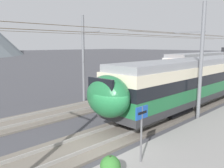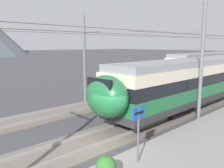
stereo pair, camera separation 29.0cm
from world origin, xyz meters
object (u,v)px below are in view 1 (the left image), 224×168
at_px(catenary_mast_far_side, 84,57).
at_px(train_far_track, 213,63).
at_px(train_near_platform, 216,74).
at_px(platform_sign, 142,122).
at_px(potted_plant_by_shelter, 110,167).
at_px(catenary_mast_mid, 199,60).

bearing_deg(catenary_mast_far_side, train_far_track, -4.51).
distance_m(train_near_platform, platform_sign, 15.84).
xyz_separation_m(train_near_platform, potted_plant_by_shelter, (-17.30, -3.38, -1.44)).
bearing_deg(train_near_platform, catenary_mast_mid, -166.54).
bearing_deg(train_far_track, potted_plant_by_shelter, -163.41).
height_order(train_near_platform, catenary_mast_far_side, catenary_mast_far_side).
height_order(platform_sign, potted_plant_by_shelter, platform_sign).
bearing_deg(train_near_platform, catenary_mast_far_side, 142.94).
relative_size(catenary_mast_mid, platform_sign, 19.70).
xyz_separation_m(train_near_platform, catenary_mast_far_side, (-9.86, 7.45, 1.71)).
bearing_deg(catenary_mast_far_side, catenary_mast_mid, -77.30).
height_order(catenary_mast_mid, catenary_mast_far_side, catenary_mast_mid).
distance_m(train_near_platform, catenary_mast_far_side, 12.48).
relative_size(train_far_track, potted_plant_by_shelter, 28.32).
height_order(train_near_platform, catenary_mast_mid, catenary_mast_mid).
height_order(train_near_platform, platform_sign, train_near_platform).
xyz_separation_m(catenary_mast_far_side, platform_sign, (-5.63, -10.74, -1.96)).
bearing_deg(train_far_track, train_near_platform, -156.53).
height_order(catenary_mast_mid, potted_plant_by_shelter, catenary_mast_mid).
relative_size(train_near_platform, catenary_mast_far_side, 0.66).
bearing_deg(potted_plant_by_shelter, catenary_mast_far_side, 55.53).
relative_size(train_near_platform, platform_sign, 12.99).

